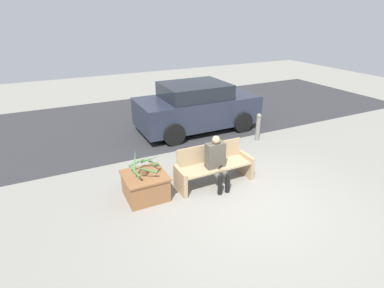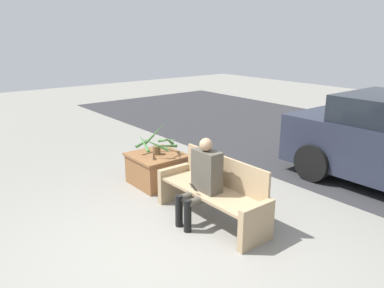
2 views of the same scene
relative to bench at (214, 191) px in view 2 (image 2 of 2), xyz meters
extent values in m
plane|color=gray|center=(0.26, -1.04, -0.41)|extent=(30.00, 30.00, 0.00)
cube|color=tan|center=(-0.86, -0.06, -0.14)|extent=(0.09, 0.56, 0.55)
cube|color=tan|center=(0.86, -0.06, -0.14)|extent=(0.09, 0.56, 0.55)
cube|color=tan|center=(0.00, -0.06, 0.02)|extent=(1.62, 0.52, 0.04)
cube|color=tan|center=(0.00, 0.20, 0.25)|extent=(1.62, 0.04, 0.43)
cube|color=#4C473D|center=(-0.03, -0.11, 0.32)|extent=(0.42, 0.22, 0.57)
sphere|color=tan|center=(-0.03, -0.13, 0.70)|extent=(0.18, 0.18, 0.18)
cylinder|color=#4C473D|center=(-0.13, -0.31, -0.02)|extent=(0.11, 0.41, 0.11)
cylinder|color=#4C473D|center=(0.06, -0.31, -0.02)|extent=(0.11, 0.41, 0.11)
cylinder|color=black|center=(-0.13, -0.51, -0.19)|extent=(0.10, 0.10, 0.45)
cylinder|color=black|center=(0.06, -0.51, -0.19)|extent=(0.10, 0.10, 0.45)
cube|color=black|center=(-0.03, -0.34, 0.14)|extent=(0.07, 0.09, 0.12)
cube|color=brown|center=(-1.59, 0.10, -0.15)|extent=(0.82, 0.81, 0.53)
cube|color=brown|center=(-1.59, 0.10, 0.10)|extent=(0.87, 0.86, 0.04)
cylinder|color=brown|center=(-1.59, 0.10, 0.19)|extent=(0.13, 0.13, 0.15)
cone|color=#427538|center=(-1.35, 0.13, 0.32)|extent=(0.13, 0.50, 0.16)
cone|color=#427538|center=(-1.42, 0.24, 0.38)|extent=(0.33, 0.40, 0.27)
cone|color=#427538|center=(-1.60, 0.34, 0.33)|extent=(0.49, 0.09, 0.18)
cone|color=#427538|center=(-1.75, 0.17, 0.44)|extent=(0.21, 0.38, 0.38)
cone|color=#427538|center=(-1.82, 0.04, 0.32)|extent=(0.17, 0.49, 0.15)
cone|color=#427538|center=(-1.64, -0.12, 0.36)|extent=(0.48, 0.15, 0.24)
cone|color=#427538|center=(-1.42, -0.05, 0.37)|extent=(0.35, 0.40, 0.25)
cylinder|color=black|center=(0.01, 2.32, -0.08)|extent=(0.67, 0.18, 0.67)
cylinder|color=black|center=(0.01, 4.12, -0.08)|extent=(0.67, 0.18, 0.67)
camera|label=1|loc=(-3.08, -5.17, 3.20)|focal=28.00mm
camera|label=2|loc=(3.57, -3.23, 2.11)|focal=35.00mm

